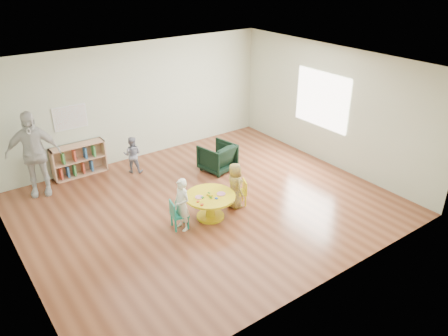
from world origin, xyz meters
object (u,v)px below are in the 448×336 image
child_right (235,186)px  toddler (132,155)px  armchair (217,157)px  adult_caretaker (33,154)px  activity_table (210,202)px  child_left (182,205)px  kid_chair_right (241,192)px  bookshelf (78,160)px  kid_chair_left (177,214)px

child_right → toddler: bearing=27.2°
armchair → adult_caretaker: (-3.68, 1.29, 0.59)m
activity_table → child_right: bearing=4.5°
armchair → child_left: child_left is taller
armchair → activity_table: bearing=39.3°
kid_chair_right → child_left: size_ratio=0.52×
bookshelf → toddler: 1.23m
child_right → child_left: bearing=100.1°
kid_chair_right → armchair: (0.52, 1.55, 0.05)m
child_left → armchair: bearing=123.5°
kid_chair_left → child_left: child_left is taller
kid_chair_left → kid_chair_right: (1.47, -0.00, -0.02)m
child_left → activity_table: bearing=85.0°
kid_chair_left → armchair: armchair is taller
kid_chair_left → toddler: bearing=-175.8°
armchair → toddler: (-1.64, 1.07, 0.11)m
toddler → child_right: bearing=147.1°
kid_chair_right → bookshelf: (-2.19, 3.22, 0.08)m
toddler → activity_table: bearing=134.3°
child_left → child_right: child_left is taller
adult_caretaker → toddler: bearing=12.3°
kid_chair_left → kid_chair_right: size_ratio=1.06×
child_right → adult_caretaker: size_ratio=0.52×
child_right → adult_caretaker: (-3.01, 2.85, 0.44)m
kid_chair_left → child_right: child_right is taller
kid_chair_right → activity_table: bearing=117.0°
kid_chair_left → toddler: 2.65m
kid_chair_right → child_left: (-1.40, -0.07, 0.23)m
activity_table → toddler: bearing=97.3°
child_right → toddler: (-0.96, 2.62, -0.04)m
kid_chair_left → adult_caretaker: size_ratio=0.30×
child_left → toddler: (0.29, 2.69, -0.07)m
bookshelf → child_right: 3.81m
armchair → adult_caretaker: bearing=-31.2°
activity_table → armchair: 2.06m
kid_chair_left → child_right: bearing=101.5°
toddler → adult_caretaker: adult_caretaker is taller
child_left → child_right: 1.25m
activity_table → child_left: bearing=-178.3°
child_left → toddler: bearing=167.3°
child_left → adult_caretaker: size_ratio=0.56×
kid_chair_right → bookshelf: 3.90m
kid_chair_left → toddler: toddler is taller
armchair → toddler: 1.96m
kid_chair_left → kid_chair_right: kid_chair_left is taller
toddler → armchair: bearing=-176.3°
child_left → bookshelf: bearing=-173.3°
armchair → adult_caretaker: adult_caretaker is taller
kid_chair_left → armchair: size_ratio=0.77×
activity_table → child_right: child_right is taller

